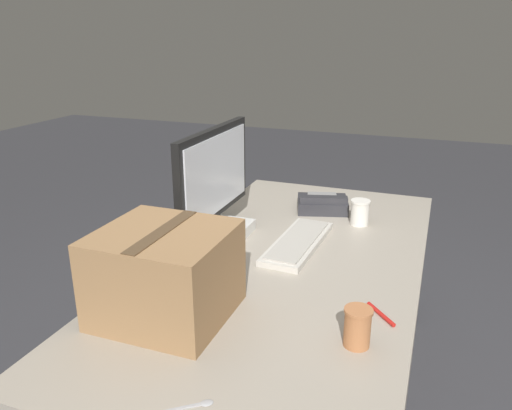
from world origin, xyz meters
name	(u,v)px	position (x,y,z in m)	size (l,w,h in m)	color
office_desk	(285,347)	(0.00, 0.00, 0.36)	(1.80, 0.90, 0.72)	#A89E8E
monitor	(215,193)	(0.09, 0.32, 0.91)	(0.56, 0.22, 0.43)	white
keyboard	(298,242)	(0.13, 0.00, 0.73)	(0.45, 0.17, 0.03)	beige
desk_phone	(322,204)	(0.55, 0.01, 0.75)	(0.23, 0.26, 0.08)	#2D2D33
paper_cup_left	(357,327)	(-0.42, -0.31, 0.77)	(0.07, 0.07, 0.10)	#BC7547
paper_cup_right	(360,212)	(0.43, -0.18, 0.77)	(0.08, 0.08, 0.11)	white
spoon	(188,407)	(-0.77, -0.02, 0.72)	(0.10, 0.13, 0.00)	#B2B2B7
cardboard_box	(165,274)	(-0.45, 0.22, 0.85)	(0.33, 0.35, 0.26)	#9E754C
pen_marker	(381,314)	(-0.25, -0.35, 0.73)	(0.10, 0.09, 0.01)	red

